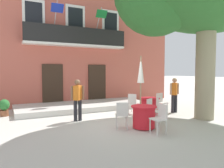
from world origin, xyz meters
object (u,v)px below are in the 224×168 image
Objects in this scene: cafe_chair_near_tree_0 at (133,102)px; cafe_chair_middle_2 at (152,109)px; cafe_table_near_tree at (150,106)px; cafe_table_middle at (144,117)px; cafe_chair_near_tree_1 at (155,106)px; pedestrian_near_entrance at (78,98)px; ground_planter_left at (4,107)px; cafe_chair_middle_0 at (122,114)px; cafe_umbrella at (141,77)px; cafe_chair_near_tree_2 at (161,102)px; cafe_chair_middle_1 at (160,117)px; pedestrian_by_tree at (174,93)px.

cafe_chair_near_tree_0 and cafe_chair_middle_2 have the same top height.
cafe_table_middle is at bearing -132.18° from cafe_table_near_tree.
cafe_chair_near_tree_1 is (-0.28, -0.70, 0.14)m from cafe_table_near_tree.
cafe_chair_middle_2 is (0.64, 0.39, 0.14)m from cafe_table_middle.
cafe_chair_near_tree_0 reaches higher than cafe_table_near_tree.
cafe_table_near_tree is 0.54× the size of pedestrian_near_entrance.
pedestrian_near_entrance is at bearing 128.94° from cafe_table_middle.
cafe_chair_near_tree_1 is at bearing -79.20° from cafe_chair_near_tree_0.
cafe_table_near_tree is 0.95× the size of cafe_chair_middle_2.
cafe_chair_middle_0 is at bearing -49.51° from ground_planter_left.
cafe_chair_near_tree_0 is 0.36× the size of cafe_umbrella.
cafe_chair_middle_0 is 2.25m from cafe_umbrella.
cafe_table_near_tree is 0.77m from cafe_chair_near_tree_2.
ground_planter_left is 0.45× the size of pedestrian_near_entrance.
pedestrian_near_entrance reaches higher than cafe_chair_middle_2.
cafe_chair_near_tree_0 is at bearing 133.53° from cafe_table_near_tree.
cafe_chair_middle_2 is (1.36, 0.17, 0.00)m from cafe_chair_middle_0.
cafe_chair_near_tree_2 is at bearing -21.23° from ground_planter_left.
pedestrian_near_entrance is (-3.89, 0.25, 0.38)m from cafe_chair_near_tree_2.
cafe_chair_near_tree_0 is 3.09m from cafe_chair_middle_1.
cafe_chair_near_tree_0 is at bearing 162.01° from cafe_chair_near_tree_2.
cafe_table_middle is 2.06m from cafe_umbrella.
cafe_umbrella is (-0.15, -0.81, 1.14)m from cafe_chair_near_tree_0.
cafe_chair_near_tree_1 is at bearing 44.31° from cafe_chair_middle_2.
cafe_chair_middle_2 is 1.25× the size of ground_planter_left.
cafe_chair_near_tree_2 and cafe_chair_middle_1 have the same top height.
cafe_umbrella is at bearing -29.98° from ground_planter_left.
cafe_chair_near_tree_0 is at bearing 49.29° from cafe_chair_middle_0.
cafe_chair_middle_2 is at bearing 7.03° from cafe_chair_middle_0.
cafe_chair_near_tree_0 is at bearing 66.01° from cafe_table_middle.
cafe_chair_near_tree_2 is 2.87m from cafe_table_middle.
pedestrian_near_entrance is at bearing 117.13° from cafe_chair_middle_0.
pedestrian_by_tree is at bearing -2.51° from cafe_table_near_tree.
cafe_table_middle is at bearing -17.42° from cafe_chair_middle_0.
pedestrian_by_tree reaches higher than cafe_chair_near_tree_1.
cafe_chair_middle_1 is at bearing -116.64° from cafe_chair_middle_2.
cafe_chair_near_tree_1 and cafe_chair_middle_1 have the same top height.
cafe_table_near_tree is 6.27m from ground_planter_left.
pedestrian_by_tree reaches higher than cafe_chair_near_tree_0.
pedestrian_near_entrance is at bearing 144.29° from cafe_chair_middle_2.
cafe_chair_middle_1 is at bearing -58.39° from pedestrian_near_entrance.
cafe_table_middle is at bearing -141.91° from cafe_chair_near_tree_1.
cafe_umbrella is at bearing 79.47° from cafe_chair_middle_2.
cafe_table_near_tree is at bearing 59.27° from cafe_chair_middle_1.
ground_planter_left is at bearing 158.77° from cafe_chair_near_tree_2.
cafe_chair_middle_0 is at bearing -172.97° from cafe_chair_middle_2.
cafe_chair_near_tree_1 is at bearing -31.67° from ground_planter_left.
cafe_table_near_tree is at bearing 68.08° from cafe_chair_near_tree_1.
cafe_chair_near_tree_0 is at bearing -22.00° from ground_planter_left.
cafe_chair_middle_1 and cafe_chair_middle_2 have the same top height.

